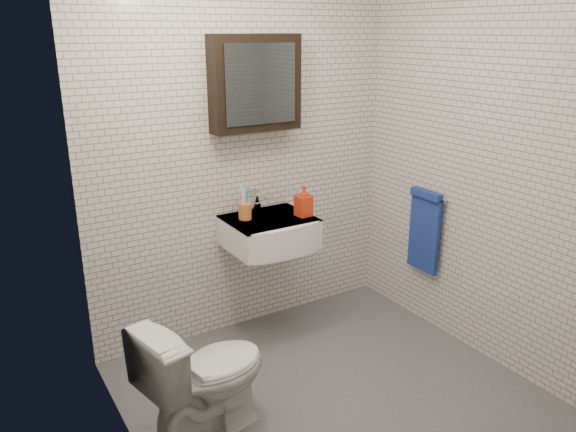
{
  "coord_description": "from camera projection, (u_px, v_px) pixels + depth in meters",
  "views": [
    {
      "loc": [
        -1.66,
        -2.26,
        2.03
      ],
      "look_at": [
        -0.0,
        0.45,
        0.96
      ],
      "focal_mm": 35.0,
      "sensor_mm": 36.0,
      "label": 1
    }
  ],
  "objects": [
    {
      "name": "toothbrush_cup",
      "position": [
        245.0,
        210.0,
        3.64
      ],
      "size": [
        0.09,
        0.09,
        0.23
      ],
      "rotation": [
        0.0,
        0.0,
        -0.05
      ],
      "color": "#C66D31",
      "rests_on": "washbasin"
    },
    {
      "name": "faucet",
      "position": [
        257.0,
        202.0,
        3.78
      ],
      "size": [
        0.06,
        0.2,
        0.15
      ],
      "color": "silver",
      "rests_on": "washbasin"
    },
    {
      "name": "soap_bottle",
      "position": [
        304.0,
        201.0,
        3.68
      ],
      "size": [
        0.1,
        0.1,
        0.21
      ],
      "primitive_type": "imported",
      "rotation": [
        0.0,
        0.0,
        0.09
      ],
      "color": "orange",
      "rests_on": "washbasin"
    },
    {
      "name": "washbasin",
      "position": [
        272.0,
        233.0,
        3.68
      ],
      "size": [
        0.55,
        0.5,
        0.2
      ],
      "color": "white",
      "rests_on": "room_shell"
    },
    {
      "name": "mirror_cabinet",
      "position": [
        255.0,
        83.0,
        3.53
      ],
      "size": [
        0.6,
        0.15,
        0.6
      ],
      "color": "black",
      "rests_on": "room_shell"
    },
    {
      "name": "toilet",
      "position": [
        205.0,
        376.0,
        2.86
      ],
      "size": [
        0.74,
        0.52,
        0.69
      ],
      "primitive_type": "imported",
      "rotation": [
        0.0,
        0.0,
        1.79
      ],
      "color": "white",
      "rests_on": "ground"
    },
    {
      "name": "ground",
      "position": [
        328.0,
        391.0,
        3.3
      ],
      "size": [
        2.2,
        2.0,
        0.01
      ],
      "primitive_type": "cube",
      "color": "#4F5157",
      "rests_on": "ground"
    },
    {
      "name": "room_shell",
      "position": [
        335.0,
        146.0,
        2.83
      ],
      "size": [
        2.22,
        2.02,
        2.51
      ],
      "color": "silver",
      "rests_on": "ground"
    },
    {
      "name": "towel_rail",
      "position": [
        425.0,
        228.0,
        3.87
      ],
      "size": [
        0.09,
        0.3,
        0.58
      ],
      "color": "silver",
      "rests_on": "room_shell"
    }
  ]
}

